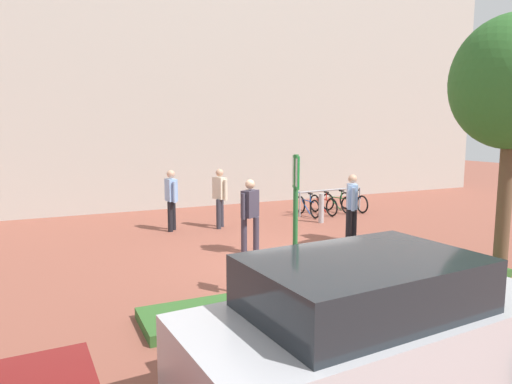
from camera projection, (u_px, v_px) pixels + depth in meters
ground_plane at (281, 259)px, 10.26m from camera, size 60.00×60.00×0.00m
building_facade at (180, 69)px, 16.75m from camera, size 28.00×1.20×10.00m
planter_strip at (346, 291)px, 8.00m from camera, size 7.00×1.10×0.16m
parking_sign_post at (296, 208)px, 7.37m from camera, size 0.13×0.35×2.46m
bike_at_sign at (295, 280)px, 7.72m from camera, size 1.58×0.70×0.86m
bike_rack_cluster at (331, 203)px, 15.70m from camera, size 2.65×1.68×0.83m
bollard_steel at (321, 208)px, 14.10m from camera, size 0.16×0.16×0.90m
person_shirt_blue at (220, 194)px, 13.32m from camera, size 0.35×0.58×1.72m
person_shirt_white at (352, 203)px, 11.70m from camera, size 0.41×0.54×1.72m
person_casual_tan at (171, 196)px, 12.92m from camera, size 0.28×0.61×1.72m
person_suited_navy at (250, 211)px, 10.58m from camera, size 0.54×0.41×1.72m
car_silver_sedan at (372, 326)px, 4.97m from camera, size 4.42×2.28×1.54m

